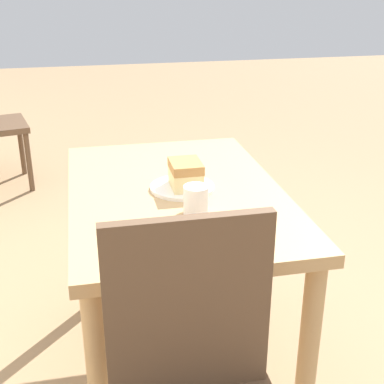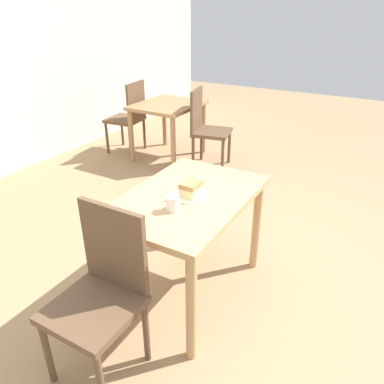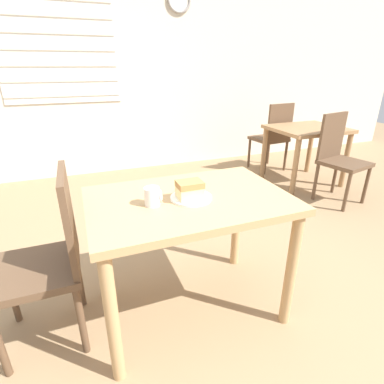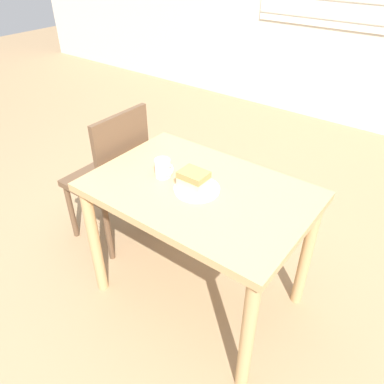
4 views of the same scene
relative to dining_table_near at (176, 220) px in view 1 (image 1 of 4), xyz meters
name	(u,v)px [view 1 (image 1 of 4)]	position (x,y,z in m)	size (l,w,h in m)	color
ground_plane	(226,370)	(-0.07, -0.17, -0.63)	(14.00, 14.00, 0.00)	#997A56
dining_table_near	(176,220)	(0.00, 0.00, 0.00)	(1.05, 0.70, 0.74)	tan
plate	(182,187)	(0.00, -0.02, 0.12)	(0.22, 0.22, 0.01)	white
cake_slice	(186,174)	(-0.01, -0.03, 0.17)	(0.13, 0.10, 0.09)	beige
coffee_mug	(196,200)	(-0.20, -0.02, 0.16)	(0.08, 0.08, 0.09)	white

